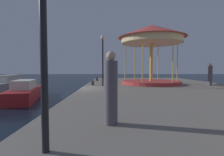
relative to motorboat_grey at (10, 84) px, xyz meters
name	(u,v)px	position (x,y,z in m)	size (l,w,h in m)	color
ground_plane	(81,99)	(8.49, -5.64, -0.58)	(120.00, 120.00, 0.00)	black
quay_dock	(166,93)	(14.86, -5.64, -0.18)	(12.74, 28.01, 0.80)	slate
motorboat_grey	(10,84)	(0.00, 0.00, 0.00)	(1.85, 6.02, 1.56)	gray
motorboat_red	(25,92)	(4.52, -5.95, -0.04)	(2.88, 5.82, 1.42)	maroon
carousel	(152,40)	(14.48, -2.40, 4.29)	(6.20, 6.20, 5.45)	#B23333
lamp_post_mid_promenade	(103,51)	(10.04, -4.24, 3.06)	(0.36, 0.36, 4.14)	black
bollard_south	(93,83)	(9.14, -3.56, 0.42)	(0.24, 0.24, 0.40)	#2D2D33
bollard_center	(97,79)	(9.11, 1.83, 0.42)	(0.24, 0.24, 0.40)	#2D2D33
person_mid_promenade	(210,75)	(19.18, -3.87, 1.11)	(0.34, 0.34, 1.89)	#514C56
person_near_carousel	(111,90)	(10.63, -13.99, 1.09)	(0.34, 0.34, 1.85)	#514C56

